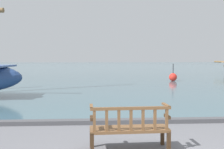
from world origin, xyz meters
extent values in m
cube|color=#476670|center=(0.00, 44.00, 0.04)|extent=(100.00, 80.00, 0.08)
cube|color=#4C4C50|center=(0.00, 3.85, 0.06)|extent=(40.00, 0.30, 0.12)
cube|color=#3D2A19|center=(-1.09, 1.81, 0.21)|extent=(0.07, 0.07, 0.42)
cube|color=#3D2A19|center=(0.43, 1.88, 0.21)|extent=(0.07, 0.07, 0.42)
cube|color=#3D2A19|center=(-1.08, 1.36, 0.21)|extent=(0.07, 0.07, 0.42)
cube|color=#3D2A19|center=(0.45, 1.43, 0.21)|extent=(0.07, 0.07, 0.42)
cube|color=brown|center=(-0.32, 1.62, 0.42)|extent=(1.62, 0.58, 0.06)
cube|color=brown|center=(-0.31, 1.40, 0.89)|extent=(1.60, 0.12, 0.06)
cube|color=brown|center=(-1.03, 1.37, 0.66)|extent=(0.06, 0.04, 0.41)
cube|color=brown|center=(-0.79, 1.38, 0.66)|extent=(0.06, 0.04, 0.41)
cube|color=brown|center=(-0.55, 1.39, 0.66)|extent=(0.06, 0.04, 0.41)
cube|color=brown|center=(-0.31, 1.40, 0.66)|extent=(0.06, 0.04, 0.41)
cube|color=brown|center=(-0.07, 1.41, 0.66)|extent=(0.06, 0.04, 0.41)
cube|color=brown|center=(0.17, 1.42, 0.66)|extent=(0.06, 0.04, 0.41)
cube|color=brown|center=(0.41, 1.43, 0.66)|extent=(0.06, 0.04, 0.41)
cube|color=#3D2A19|center=(-1.09, 1.50, 0.69)|extent=(0.07, 0.30, 0.06)
cube|color=brown|center=(-1.09, 1.59, 0.90)|extent=(0.08, 0.47, 0.04)
cube|color=#3D2A19|center=(0.45, 1.56, 0.69)|extent=(0.07, 0.30, 0.06)
cube|color=brown|center=(0.45, 1.65, 0.90)|extent=(0.08, 0.47, 0.04)
cylinder|color=brown|center=(13.52, 27.84, 1.29)|extent=(0.63, 1.73, 0.19)
sphere|color=red|center=(4.77, 16.42, 0.37)|extent=(0.59, 0.59, 0.59)
cylinder|color=#2D2D33|center=(4.77, 16.42, 1.02)|extent=(0.06, 0.06, 0.70)
camera|label=1|loc=(-1.02, -4.00, 1.91)|focal=45.00mm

